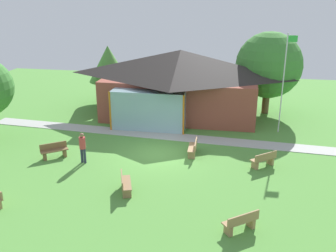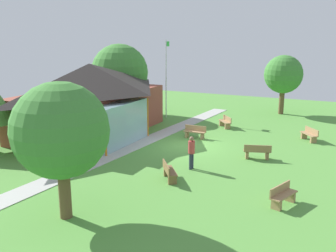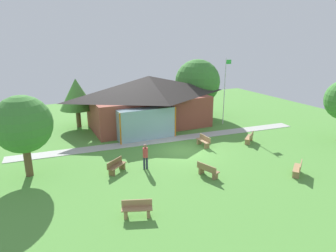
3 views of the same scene
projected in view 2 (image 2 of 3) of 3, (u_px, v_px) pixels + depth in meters
name	position (u px, v px, depth m)	size (l,w,h in m)	color
ground_plane	(188.00, 146.00, 23.58)	(44.00, 44.00, 0.00)	#54933D
pavilion	(92.00, 98.00, 26.15)	(11.95, 7.56, 4.90)	brown
footpath	(148.00, 140.00, 24.81)	(25.22, 1.30, 0.03)	#ADADA8
flagpole	(166.00, 76.00, 31.14)	(0.64, 0.08, 6.48)	silver
bench_mid_left	(169.00, 172.00, 17.83)	(1.46, 1.26, 0.84)	brown
bench_rear_near_path	(195.00, 132.00, 25.30)	(0.49, 1.51, 0.84)	#9E7A51
bench_front_left	(283.00, 196.00, 15.15)	(1.56, 0.93, 0.84)	#9E7A51
bench_mid_right	(225.00, 122.00, 28.32)	(1.43, 1.30, 0.84)	#9E7A51
bench_front_right	(309.00, 135.00, 24.65)	(1.46, 1.27, 0.84)	#9E7A51
bench_front_center	(257.00, 152.00, 20.93)	(0.90, 1.56, 0.84)	olive
visitor_strolling_lawn	(191.00, 150.00, 19.18)	(0.34, 0.34, 1.74)	#2D3347
tree_behind_pavilion_right	(120.00, 73.00, 32.31)	(4.89, 4.89, 6.15)	brown
tree_far_east	(283.00, 75.00, 32.63)	(3.33, 3.33, 5.19)	brown
tree_west_hedge	(61.00, 131.00, 13.44)	(3.54, 3.54, 5.16)	brown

